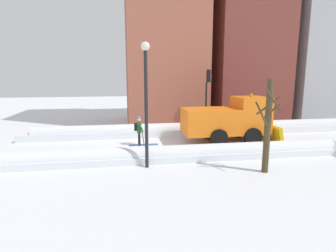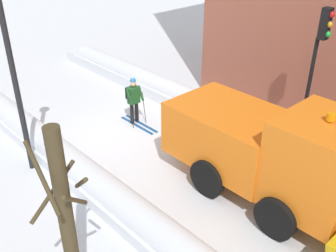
{
  "view_description": "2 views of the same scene",
  "coord_description": "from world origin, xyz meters",
  "views": [
    {
      "loc": [
        16.12,
        -1.11,
        4.33
      ],
      "look_at": [
        -0.62,
        1.61,
        1.15
      ],
      "focal_mm": 29.59,
      "sensor_mm": 36.0,
      "label": 1
    },
    {
      "loc": [
        7.4,
        10.21,
        7.1
      ],
      "look_at": [
        0.21,
        2.49,
        1.23
      ],
      "focal_mm": 42.01,
      "sensor_mm": 36.0,
      "label": 2
    }
  ],
  "objects": [
    {
      "name": "snowbank_left",
      "position": [
        -2.83,
        10.0,
        0.38
      ],
      "size": [
        1.1,
        36.0,
        0.93
      ],
      "color": "white",
      "rests_on": "ground"
    },
    {
      "name": "street_lamp",
      "position": [
        3.62,
        -0.08,
        3.58
      ],
      "size": [
        0.4,
        0.4,
        5.73
      ],
      "color": "black",
      "rests_on": "ground"
    },
    {
      "name": "plow_truck",
      "position": [
        -0.55,
        5.63,
        1.48
      ],
      "size": [
        3.2,
        5.98,
        3.12
      ],
      "color": "orange",
      "rests_on": "ground"
    },
    {
      "name": "ground_plane",
      "position": [
        0.0,
        10.0,
        0.0
      ],
      "size": [
        80.0,
        80.0,
        0.0
      ],
      "primitive_type": "plane",
      "color": "white"
    },
    {
      "name": "building_concrete_far",
      "position": [
        -8.76,
        17.59,
        9.57
      ],
      "size": [
        7.41,
        7.42,
        19.14
      ],
      "color": "#9EA0A5",
      "rests_on": "ground"
    },
    {
      "name": "building_brick_mid",
      "position": [
        -8.76,
        9.91,
        9.12
      ],
      "size": [
        7.37,
        6.38,
        18.24
      ],
      "color": "brown",
      "rests_on": "ground"
    },
    {
      "name": "traffic_light_pole",
      "position": [
        -3.52,
        5.03,
        3.26
      ],
      "size": [
        0.28,
        0.42,
        4.66
      ],
      "color": "black",
      "rests_on": "ground"
    },
    {
      "name": "building_brick_near",
      "position": [
        -8.76,
        2.49,
        9.66
      ],
      "size": [
        8.07,
        6.5,
        19.32
      ],
      "color": "#9E5642",
      "rests_on": "ground"
    },
    {
      "name": "bare_tree_near",
      "position": [
        5.11,
        5.09,
        2.14
      ],
      "size": [
        1.04,
        1.06,
        4.13
      ],
      "color": "#443821",
      "rests_on": "ground"
    },
    {
      "name": "snowbank_right",
      "position": [
        2.83,
        10.0,
        0.29
      ],
      "size": [
        1.1,
        36.0,
        0.9
      ],
      "color": "white",
      "rests_on": "ground"
    },
    {
      "name": "skier",
      "position": [
        -0.57,
        -0.2,
        1.0
      ],
      "size": [
        0.62,
        1.8,
        1.81
      ],
      "color": "black",
      "rests_on": "ground"
    }
  ]
}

